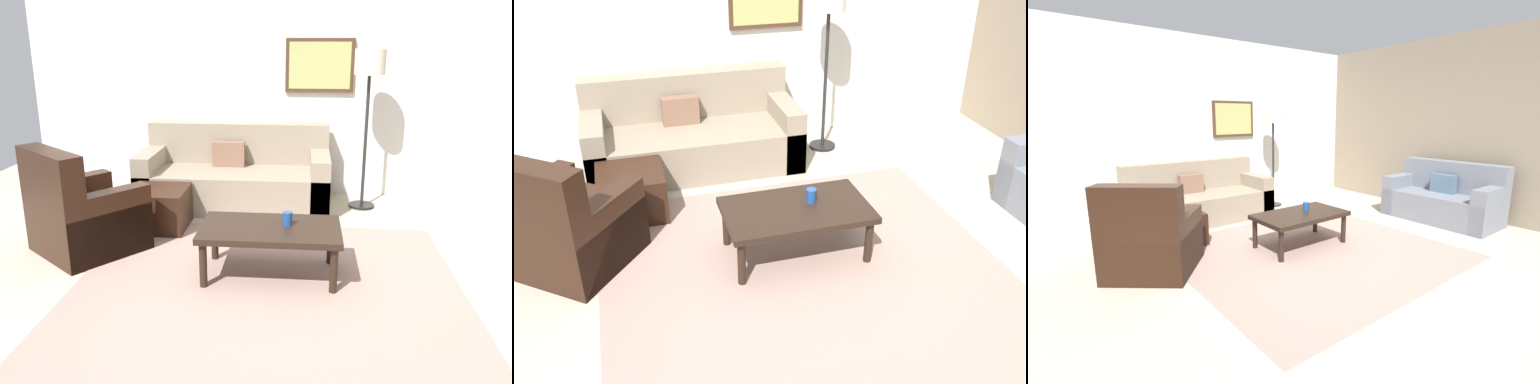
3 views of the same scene
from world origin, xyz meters
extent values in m
plane|color=#B2A893|center=(0.00, 0.00, 0.00)|extent=(8.00, 8.00, 0.00)
cube|color=silver|center=(0.00, 2.60, 1.40)|extent=(6.00, 0.12, 2.80)
cube|color=gray|center=(0.00, 0.00, 0.00)|extent=(2.96, 2.72, 0.01)
cube|color=gray|center=(-0.50, 1.98, 0.21)|extent=(2.07, 0.94, 0.42)
cube|color=gray|center=(-0.50, 2.33, 0.44)|extent=(2.07, 0.24, 0.88)
cube|color=gray|center=(-1.43, 1.98, 0.31)|extent=(0.20, 0.94, 0.62)
cube|color=gray|center=(0.44, 1.98, 0.31)|extent=(0.20, 0.94, 0.62)
cube|color=brown|center=(-0.58, 2.11, 0.56)|extent=(0.36, 0.12, 0.28)
cube|color=black|center=(-1.63, 0.62, 0.22)|extent=(1.12, 1.12, 0.44)
cube|color=black|center=(-1.81, 0.39, 0.47)|extent=(0.75, 0.66, 0.95)
cube|color=black|center=(-1.38, 0.42, 0.30)|extent=(0.63, 0.72, 0.60)
cube|color=black|center=(-1.88, 0.82, 0.30)|extent=(0.63, 0.72, 0.60)
cube|color=black|center=(-1.16, 1.21, 0.20)|extent=(0.56, 0.56, 0.40)
cylinder|color=black|center=(-0.48, -0.01, 0.18)|extent=(0.06, 0.06, 0.36)
cylinder|color=black|center=(0.50, -0.01, 0.18)|extent=(0.06, 0.06, 0.36)
cylinder|color=black|center=(-0.48, 0.51, 0.18)|extent=(0.06, 0.06, 0.36)
cylinder|color=black|center=(0.50, 0.51, 0.18)|extent=(0.06, 0.06, 0.36)
cube|color=black|center=(0.01, 0.25, 0.39)|extent=(1.10, 0.64, 0.05)
cylinder|color=#1E478C|center=(0.14, 0.30, 0.46)|extent=(0.08, 0.08, 0.11)
cylinder|color=black|center=(0.92, 2.05, 0.01)|extent=(0.28, 0.28, 0.03)
cylinder|color=#262626|center=(0.92, 2.05, 0.72)|extent=(0.04, 0.04, 1.45)
cylinder|color=beige|center=(0.92, 2.05, 1.58)|extent=(0.32, 0.32, 0.26)
cube|color=#472D1C|center=(0.41, 2.52, 1.51)|extent=(0.77, 0.04, 0.60)
cube|color=tan|center=(0.41, 2.50, 1.51)|extent=(0.69, 0.01, 0.52)
camera|label=1|loc=(0.25, -3.54, 1.85)|focal=36.35mm
camera|label=2|loc=(-1.17, -3.14, 2.55)|focal=39.14mm
camera|label=3|loc=(-2.63, -2.84, 1.55)|focal=24.37mm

